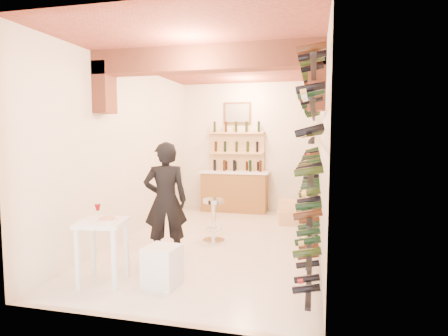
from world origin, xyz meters
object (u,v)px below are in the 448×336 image
Objects in this scene: back_counter at (235,190)px; chrome_barstool at (214,217)px; person at (166,201)px; tasting_table at (103,232)px; crate_lower at (289,218)px; white_stool at (162,266)px; wine_rack at (309,157)px.

back_counter reaches higher than chrome_barstool.
back_counter is at bearing -118.21° from person.
crate_lower is at bearing 50.68° from tasting_table.
white_stool is at bearing -89.17° from back_counter.
crate_lower is (-0.41, 1.59, -1.41)m from wine_rack.
tasting_table is at bearing -171.89° from white_stool.
tasting_table is at bearing -119.27° from crate_lower.
white_stool is at bearing 85.68° from person.
tasting_table reaches higher than chrome_barstool.
wine_rack reaches higher than white_stool.
back_counter reaches higher than crate_lower.
white_stool is 3.91m from crate_lower.
crate_lower is (1.42, -1.06, -0.39)m from back_counter.
crate_lower is (1.23, 1.61, -0.31)m from chrome_barstool.
tasting_table is at bearing -98.21° from back_counter.
crate_lower is at bearing 52.54° from chrome_barstool.
tasting_table is 4.36m from crate_lower.
person is 3.82× the size of crate_lower.
tasting_table is 0.55× the size of person.
wine_rack is at bearing 0.65° from chrome_barstool.
back_counter is 3.34× the size of white_stool.
chrome_barstool reaches higher than crate_lower.
crate_lower is (1.35, 3.67, -0.11)m from white_stool.
back_counter is at bearing 124.66° from wine_rack.
person reaches higher than chrome_barstool.
back_counter is 2.67m from chrome_barstool.
back_counter is 3.78m from person.
white_stool is 0.66× the size of chrome_barstool.
back_counter is (-1.83, 2.65, -1.02)m from wine_rack.
crate_lower is at bearing -146.18° from person.
wine_rack is 2.47m from person.
wine_rack is 3.02m from white_stool.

